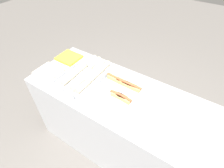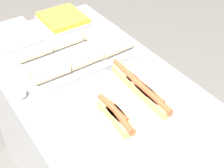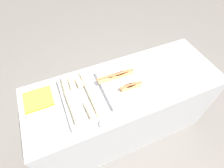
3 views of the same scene
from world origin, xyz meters
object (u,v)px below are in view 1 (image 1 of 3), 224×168
tray_hotdogs (122,92)px  serving_spoon_near (70,99)px  tray_side_back (69,60)px  tray_wraps (87,75)px  tray_side_front (49,74)px

tray_hotdogs → serving_spoon_near: tray_hotdogs is taller
tray_hotdogs → tray_side_back: tray_hotdogs is taller
serving_spoon_near → tray_hotdogs: bearing=42.6°
tray_side_back → serving_spoon_near: size_ratio=1.14×
tray_hotdogs → tray_wraps: (-0.39, 0.00, 0.01)m
tray_hotdogs → serving_spoon_near: bearing=-137.4°
tray_wraps → tray_side_back: tray_wraps is taller
tray_wraps → serving_spoon_near: tray_wraps is taller
tray_side_front → serving_spoon_near: tray_side_front is taller
tray_wraps → serving_spoon_near: bearing=-79.3°
tray_side_back → serving_spoon_near: tray_side_back is taller
tray_side_back → tray_hotdogs: bearing=-8.0°
tray_side_back → serving_spoon_near: bearing=-46.1°
tray_wraps → tray_side_front: tray_wraps is taller
tray_wraps → tray_side_front: bearing=-150.7°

